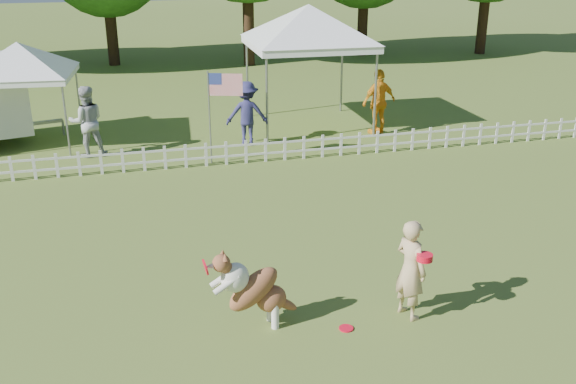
% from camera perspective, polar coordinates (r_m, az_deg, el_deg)
% --- Properties ---
extents(ground, '(120.00, 120.00, 0.00)m').
position_cam_1_polar(ground, '(9.89, 2.38, -10.08)').
color(ground, '#4D6820').
rests_on(ground, ground).
extents(picket_fence, '(22.00, 0.08, 0.60)m').
position_cam_1_polar(picket_fence, '(16.04, -4.63, 3.52)').
color(picket_fence, silver).
rests_on(picket_fence, ground).
extents(handler, '(0.53, 0.64, 1.52)m').
position_cam_1_polar(handler, '(9.45, 10.84, -6.75)').
color(handler, tan).
rests_on(handler, ground).
extents(dog, '(1.24, 0.51, 1.24)m').
position_cam_1_polar(dog, '(9.08, -2.97, -8.60)').
color(dog, brown).
rests_on(dog, ground).
extents(frisbee_on_turf, '(0.25, 0.25, 0.02)m').
position_cam_1_polar(frisbee_on_turf, '(9.38, 5.19, -11.97)').
color(frisbee_on_turf, red).
rests_on(frisbee_on_turf, ground).
extents(canopy_tent_left, '(2.82, 2.82, 2.72)m').
position_cam_1_polar(canopy_tent_left, '(18.73, -22.40, 7.91)').
color(canopy_tent_left, white).
rests_on(canopy_tent_left, ground).
extents(canopy_tent_right, '(3.42, 3.42, 3.49)m').
position_cam_1_polar(canopy_tent_right, '(19.22, 1.78, 10.94)').
color(canopy_tent_right, white).
rests_on(canopy_tent_right, ground).
extents(flag_pole, '(0.88, 0.35, 2.31)m').
position_cam_1_polar(flag_pole, '(15.95, -6.97, 6.53)').
color(flag_pole, gray).
rests_on(flag_pole, ground).
extents(spectator_a, '(0.96, 0.79, 1.83)m').
position_cam_1_polar(spectator_a, '(17.26, -17.44, 6.00)').
color(spectator_a, '#A7A8AC').
rests_on(spectator_a, ground).
extents(spectator_b, '(1.21, 0.80, 1.74)m').
position_cam_1_polar(spectator_b, '(17.48, -3.68, 6.97)').
color(spectator_b, navy).
rests_on(spectator_b, ground).
extents(spectator_c, '(1.18, 0.73, 1.87)m').
position_cam_1_polar(spectator_c, '(18.71, 8.08, 7.94)').
color(spectator_c, orange).
rests_on(spectator_c, ground).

